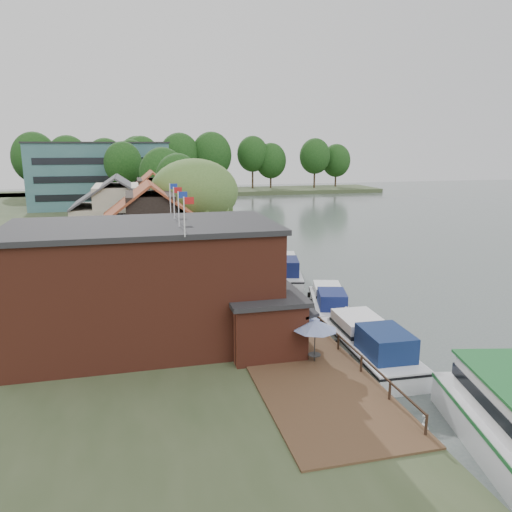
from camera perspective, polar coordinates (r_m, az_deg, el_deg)
ground at (r=36.57m, az=13.93°, el=-8.10°), size 260.00×260.00×0.00m
land_bank at (r=67.60m, az=-25.25°, el=0.99°), size 50.00×140.00×1.00m
quay_deck at (r=42.60m, az=-1.97°, el=-3.27°), size 6.00×50.00×0.10m
quay_rail at (r=43.56m, az=1.37°, el=-2.29°), size 0.20×49.00×1.00m
pub at (r=30.29m, az=-8.81°, el=-2.95°), size 20.00×11.00×7.30m
hotel_block at (r=100.41m, az=-17.30°, el=8.86°), size 25.40×12.40×12.30m
cottage_a at (r=44.75m, az=-11.90°, el=2.75°), size 8.60×7.60×8.50m
cottage_b at (r=54.63m, az=-15.48°, el=4.31°), size 9.60×8.60×8.50m
cottage_c at (r=63.58m, az=-11.69°, el=5.61°), size 7.60×7.60×8.50m
willow at (r=49.88m, az=-7.00°, el=5.04°), size 8.60×8.60×10.43m
umbrella_0 at (r=27.67m, az=6.74°, el=-9.57°), size 2.43×2.43×2.38m
umbrella_1 at (r=28.85m, az=5.15°, el=-8.59°), size 2.25×2.25×2.38m
umbrella_2 at (r=31.44m, az=3.12°, el=-6.74°), size 2.28×2.28×2.38m
umbrella_3 at (r=35.43m, az=1.18°, el=-4.48°), size 2.07×2.07×2.38m
umbrella_4 at (r=37.32m, az=-0.39°, el=-3.59°), size 2.11×2.11×2.38m
umbrella_5 at (r=40.48m, az=-0.78°, el=-2.30°), size 2.05×2.05×2.38m
cruiser_0 at (r=31.03m, az=12.86°, el=-9.26°), size 3.85×10.75×2.61m
cruiser_1 at (r=39.03m, az=8.37°, el=-4.86°), size 5.21×9.44×2.14m
cruiser_2 at (r=47.51m, az=3.18°, el=-1.31°), size 5.77×11.02×2.57m
cruiser_3 at (r=54.91m, az=-0.08°, el=0.57°), size 6.09×10.77×2.50m
swan at (r=24.94m, az=18.59°, el=-18.11°), size 0.44×0.44×0.44m
bank_tree_0 at (r=72.56m, az=-8.88°, el=7.38°), size 6.29×6.29×10.58m
bank_tree_1 at (r=82.24m, az=-10.57°, el=8.19°), size 7.46×7.46×11.37m
bank_tree_2 at (r=89.85m, az=-14.86°, el=8.64°), size 6.43×6.43×12.31m
bank_tree_3 at (r=108.58m, az=-14.26°, el=8.91°), size 6.53×6.53×10.92m
bank_tree_4 at (r=115.06m, az=-14.01°, el=9.61°), size 7.16×7.16×12.91m
bank_tree_5 at (r=123.07m, az=-12.89°, el=10.05°), size 8.75×8.75×13.83m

